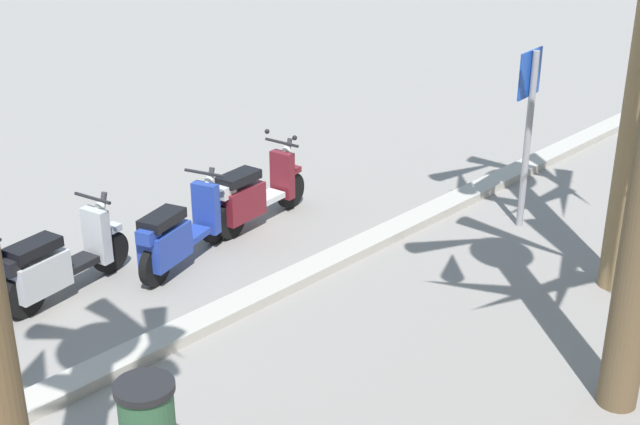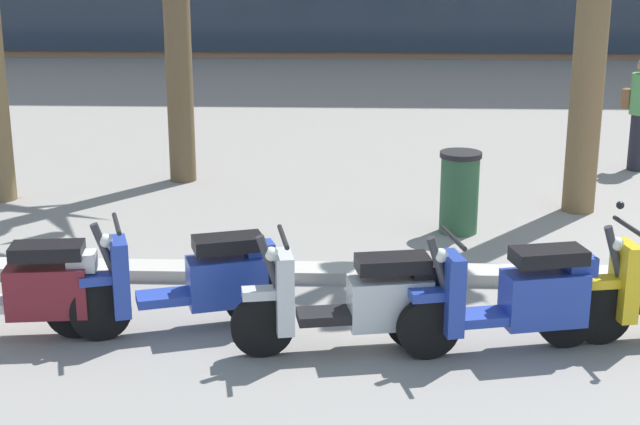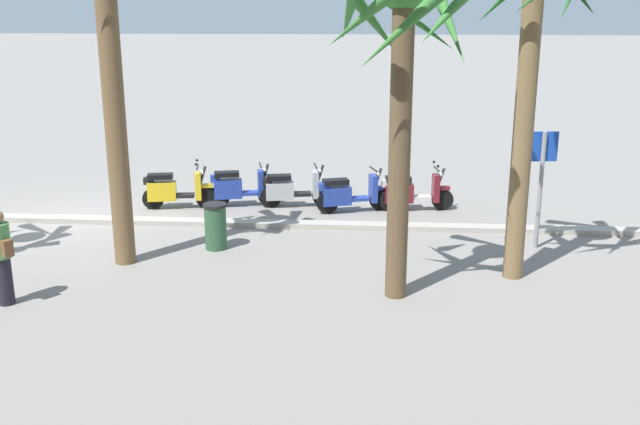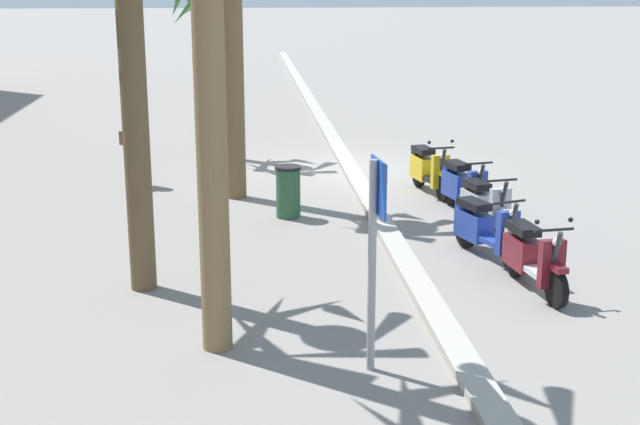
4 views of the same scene
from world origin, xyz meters
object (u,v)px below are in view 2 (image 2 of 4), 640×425
object	(u,v)px
scooter_maroon_lead_nearest	(14,289)
litter_bin	(459,192)
scooter_silver_far_back	(357,300)
scooter_blue_mid_centre	(194,281)
scooter_blue_mid_rear	(516,298)
pedestrian_by_palm_tree	(640,111)

from	to	relation	value
scooter_maroon_lead_nearest	litter_bin	xyz separation A→B (m)	(4.07, 3.18, 0.03)
scooter_silver_far_back	scooter_blue_mid_centre	bearing A→B (deg)	164.87
scooter_maroon_lead_nearest	scooter_blue_mid_rear	xyz separation A→B (m)	(4.21, -0.08, 0.01)
scooter_maroon_lead_nearest	pedestrian_by_palm_tree	bearing A→B (deg)	42.10
scooter_maroon_lead_nearest	litter_bin	distance (m)	5.16
scooter_maroon_lead_nearest	scooter_blue_mid_rear	world-z (taller)	scooter_maroon_lead_nearest
pedestrian_by_palm_tree	litter_bin	world-z (taller)	pedestrian_by_palm_tree
scooter_maroon_lead_nearest	pedestrian_by_palm_tree	xyz separation A→B (m)	(6.95, 6.28, 0.41)
scooter_blue_mid_centre	scooter_blue_mid_rear	xyz separation A→B (m)	(2.72, -0.34, 0.02)
pedestrian_by_palm_tree	scooter_blue_mid_centre	bearing A→B (deg)	-132.24
litter_bin	scooter_blue_mid_rear	bearing A→B (deg)	-87.59
scooter_blue_mid_centre	scooter_blue_mid_rear	bearing A→B (deg)	-7.23
scooter_maroon_lead_nearest	scooter_silver_far_back	world-z (taller)	scooter_maroon_lead_nearest
scooter_blue_mid_centre	pedestrian_by_palm_tree	xyz separation A→B (m)	(5.46, 6.02, 0.41)
scooter_blue_mid_centre	litter_bin	xyz separation A→B (m)	(2.58, 2.91, 0.04)
scooter_silver_far_back	scooter_blue_mid_rear	world-z (taller)	same
scooter_silver_far_back	scooter_blue_mid_rear	bearing A→B (deg)	1.60
scooter_maroon_lead_nearest	scooter_silver_far_back	xyz separation A→B (m)	(2.90, -0.12, -0.01)
pedestrian_by_palm_tree	scooter_silver_far_back	bearing A→B (deg)	-122.36
pedestrian_by_palm_tree	litter_bin	bearing A→B (deg)	-132.87
scooter_silver_far_back	litter_bin	world-z (taller)	scooter_silver_far_back
scooter_maroon_lead_nearest	scooter_blue_mid_rear	bearing A→B (deg)	-1.07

